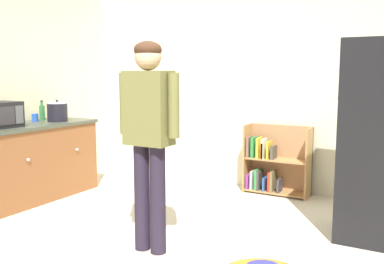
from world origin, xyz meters
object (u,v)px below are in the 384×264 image
Objects in this scene: crock_pot at (57,112)px; green_cup at (60,115)px; blue_cup at (35,118)px; standing_person at (149,126)px; bookshelf at (273,164)px; green_glass_bottle at (42,112)px; kitchen_counter at (9,166)px.

crock_pot reaches higher than green_cup.
crock_pot reaches higher than blue_cup.
bookshelf is at bearing 82.27° from standing_person.
standing_person is 2.58m from green_cup.
blue_cup is (-0.23, -0.15, -0.07)m from crock_pot.
bookshelf is 2.97m from green_glass_bottle.
green_glass_bottle is at bearing 157.64° from standing_person.
blue_cup is (-0.15, 0.52, 0.50)m from kitchen_counter.
blue_cup is at bearing -86.24° from green_cup.
green_glass_bottle is at bearing -97.50° from green_cup.
kitchen_counter is 1.28× the size of standing_person.
green_glass_bottle is 0.19m from blue_cup.
crock_pot is at bearing -4.28° from green_glass_bottle.
blue_cup is at bearing -69.79° from green_glass_bottle.
standing_person reaches higher than blue_cup.
green_glass_bottle reaches higher than bookshelf.
blue_cup reaches higher than kitchen_counter.
kitchen_counter is at bearing -73.42° from blue_cup.
green_glass_bottle is 0.27m from green_cup.
crock_pot is 2.81× the size of green_cup.
green_cup is (-0.18, 0.95, 0.50)m from kitchen_counter.
standing_person reaches higher than bookshelf.
green_glass_bottle is at bearing 175.72° from crock_pot.
bookshelf is 3.18× the size of crock_pot.
crock_pot is at bearing 155.29° from standing_person.
blue_cup is (-2.25, 0.78, -0.11)m from standing_person.
standing_person is at bearing -24.71° from crock_pot.
kitchen_counter is 8.35× the size of crock_pot.
kitchen_counter is 23.50× the size of green_cup.
green_cup is at bearing 82.50° from green_glass_bottle.
green_cup is (-2.28, 1.21, -0.11)m from standing_person.
standing_person reaches higher than crock_pot.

